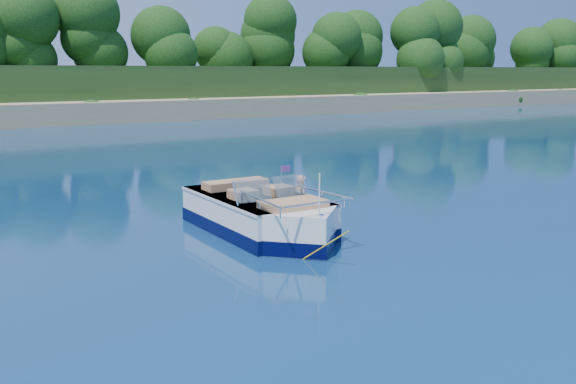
{
  "coord_description": "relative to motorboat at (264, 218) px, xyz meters",
  "views": [
    {
      "loc": [
        -6.21,
        -9.73,
        3.66
      ],
      "look_at": [
        1.84,
        2.65,
        0.85
      ],
      "focal_mm": 40.0,
      "sensor_mm": 36.0,
      "label": 1
    }
  ],
  "objects": [
    {
      "name": "boy",
      "position": [
        1.94,
        1.44,
        -0.37
      ],
      "size": [
        0.39,
        0.81,
        1.55
      ],
      "primitive_type": "imported",
      "rotation": [
        0.0,
        -0.17,
        1.52
      ],
      "color": "tan",
      "rests_on": "ground"
    },
    {
      "name": "ground",
      "position": [
        -1.05,
        -2.41,
        -0.37
      ],
      "size": [
        160.0,
        160.0,
        0.0
      ],
      "primitive_type": "plane",
      "color": "#0A1D46",
      "rests_on": "ground"
    },
    {
      "name": "tow_tube",
      "position": [
        1.99,
        1.35,
        -0.28
      ],
      "size": [
        1.69,
        1.69,
        0.37
      ],
      "rotation": [
        0.0,
        0.0,
        0.25
      ],
      "color": "yellow",
      "rests_on": "ground"
    },
    {
      "name": "motorboat",
      "position": [
        0.0,
        0.0,
        0.0
      ],
      "size": [
        2.16,
        5.78,
        1.92
      ],
      "rotation": [
        0.0,
        0.0,
        -0.03
      ],
      "color": "white",
      "rests_on": "ground"
    }
  ]
}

